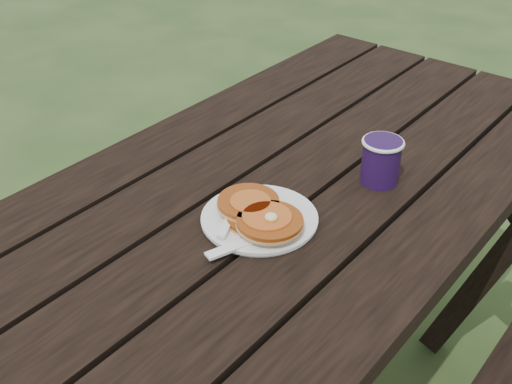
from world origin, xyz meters
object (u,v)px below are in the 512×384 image
Objects in this scene: pancake_stack at (259,214)px; coffee_cup at (381,158)px; picnic_table at (244,355)px; plate at (259,219)px.

pancake_stack is 1.96× the size of coffee_cup.
plate is (0.05, -0.01, 0.39)m from picnic_table.
picnic_table is 0.41m from pancake_stack.
pancake_stack is (0.01, -0.01, 0.02)m from plate.
picnic_table is at bearing 163.95° from pancake_stack.
coffee_cup is at bearing 59.44° from picnic_table.
coffee_cup is (0.10, 0.25, 0.05)m from plate.
plate is 0.02m from pancake_stack.
plate reaches higher than picnic_table.
coffee_cup reaches higher than plate.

